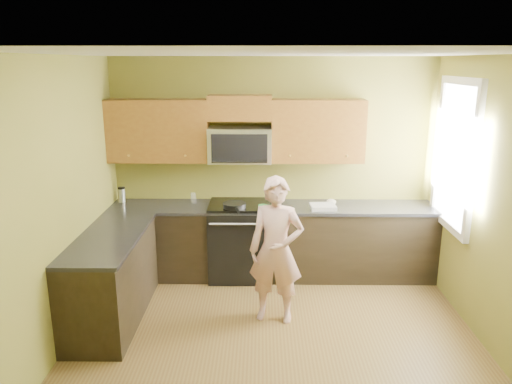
{
  "coord_description": "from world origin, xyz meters",
  "views": [
    {
      "loc": [
        -0.14,
        -4.07,
        2.64
      ],
      "look_at": [
        -0.2,
        1.3,
        1.2
      ],
      "focal_mm": 34.27,
      "sensor_mm": 36.0,
      "label": 1
    }
  ],
  "objects_px": {
    "butter_tub": "(263,210)",
    "frying_pan": "(235,208)",
    "woman": "(276,250)",
    "stove": "(240,240)",
    "microwave": "(240,162)",
    "travel_mug": "(122,202)"
  },
  "relations": [
    {
      "from": "stove",
      "to": "travel_mug",
      "type": "height_order",
      "value": "travel_mug"
    },
    {
      "from": "woman",
      "to": "travel_mug",
      "type": "distance_m",
      "value": 2.29
    },
    {
      "from": "microwave",
      "to": "butter_tub",
      "type": "height_order",
      "value": "microwave"
    },
    {
      "from": "woman",
      "to": "frying_pan",
      "type": "height_order",
      "value": "woman"
    },
    {
      "from": "stove",
      "to": "frying_pan",
      "type": "xyz_separation_m",
      "value": [
        -0.06,
        -0.17,
        0.47
      ]
    },
    {
      "from": "frying_pan",
      "to": "microwave",
      "type": "bearing_deg",
      "value": 66.4
    },
    {
      "from": "microwave",
      "to": "frying_pan",
      "type": "xyz_separation_m",
      "value": [
        -0.06,
        -0.29,
        -0.5
      ]
    },
    {
      "from": "frying_pan",
      "to": "travel_mug",
      "type": "height_order",
      "value": "travel_mug"
    },
    {
      "from": "stove",
      "to": "woman",
      "type": "distance_m",
      "value": 1.18
    },
    {
      "from": "woman",
      "to": "stove",
      "type": "bearing_deg",
      "value": 121.65
    },
    {
      "from": "butter_tub",
      "to": "travel_mug",
      "type": "distance_m",
      "value": 1.82
    },
    {
      "from": "butter_tub",
      "to": "frying_pan",
      "type": "bearing_deg",
      "value": 178.32
    },
    {
      "from": "stove",
      "to": "microwave",
      "type": "bearing_deg",
      "value": 90.0
    },
    {
      "from": "frying_pan",
      "to": "travel_mug",
      "type": "distance_m",
      "value": 1.48
    },
    {
      "from": "microwave",
      "to": "frying_pan",
      "type": "relative_size",
      "value": 1.58
    },
    {
      "from": "woman",
      "to": "butter_tub",
      "type": "relative_size",
      "value": 13.28
    },
    {
      "from": "frying_pan",
      "to": "travel_mug",
      "type": "bearing_deg",
      "value": 154.59
    },
    {
      "from": "stove",
      "to": "microwave",
      "type": "relative_size",
      "value": 1.25
    },
    {
      "from": "microwave",
      "to": "butter_tub",
      "type": "xyz_separation_m",
      "value": [
        0.28,
        -0.3,
        -0.53
      ]
    },
    {
      "from": "microwave",
      "to": "travel_mug",
      "type": "relative_size",
      "value": 3.96
    },
    {
      "from": "stove",
      "to": "frying_pan",
      "type": "distance_m",
      "value": 0.51
    },
    {
      "from": "woman",
      "to": "frying_pan",
      "type": "relative_size",
      "value": 3.19
    }
  ]
}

